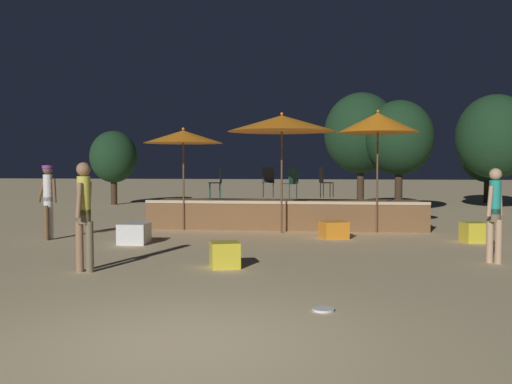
{
  "coord_description": "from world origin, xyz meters",
  "views": [
    {
      "loc": [
        1.35,
        -5.57,
        1.85
      ],
      "look_at": [
        0.0,
        7.14,
        1.2
      ],
      "focal_mm": 40.0,
      "sensor_mm": 36.0,
      "label": 1
    }
  ],
  "objects_px": {
    "person_2": "(84,211)",
    "bistro_chair_1": "(292,180)",
    "background_tree_0": "(488,152)",
    "background_tree_2": "(361,133)",
    "cube_seat_3": "(225,255)",
    "bistro_chair_2": "(268,179)",
    "bistro_chair_0": "(218,180)",
    "frisbee_disc": "(323,310)",
    "patio_umbrella_1": "(183,137)",
    "background_tree_3": "(114,157)",
    "cube_seat_0": "(134,234)",
    "person_1": "(495,211)",
    "background_tree_4": "(399,138)",
    "patio_umbrella_2": "(282,124)",
    "background_tree_1": "(495,137)",
    "person_0": "(48,197)",
    "bistro_chair_3": "(324,180)",
    "patio_umbrella_0": "(378,123)",
    "cube_seat_2": "(474,232)",
    "cube_seat_1": "(334,230)"
  },
  "relations": [
    {
      "from": "cube_seat_3",
      "to": "person_2",
      "type": "relative_size",
      "value": 0.33
    },
    {
      "from": "person_1",
      "to": "frisbee_disc",
      "type": "relative_size",
      "value": 6.35
    },
    {
      "from": "person_2",
      "to": "bistro_chair_0",
      "type": "distance_m",
      "value": 7.44
    },
    {
      "from": "cube_seat_3",
      "to": "background_tree_3",
      "type": "height_order",
      "value": "background_tree_3"
    },
    {
      "from": "bistro_chair_2",
      "to": "bistro_chair_0",
      "type": "bearing_deg",
      "value": -160.07
    },
    {
      "from": "background_tree_2",
      "to": "bistro_chair_2",
      "type": "bearing_deg",
      "value": -120.66
    },
    {
      "from": "patio_umbrella_0",
      "to": "person_1",
      "type": "bearing_deg",
      "value": -69.8
    },
    {
      "from": "person_1",
      "to": "background_tree_4",
      "type": "bearing_deg",
      "value": -42.22
    },
    {
      "from": "patio_umbrella_2",
      "to": "background_tree_0",
      "type": "relative_size",
      "value": 0.84
    },
    {
      "from": "cube_seat_1",
      "to": "patio_umbrella_2",
      "type": "bearing_deg",
      "value": 144.29
    },
    {
      "from": "patio_umbrella_0",
      "to": "background_tree_1",
      "type": "xyz_separation_m",
      "value": [
        5.37,
        7.97,
        -0.03
      ]
    },
    {
      "from": "frisbee_disc",
      "to": "background_tree_1",
      "type": "xyz_separation_m",
      "value": [
        6.88,
        16.26,
        2.87
      ]
    },
    {
      "from": "cube_seat_1",
      "to": "background_tree_2",
      "type": "relative_size",
      "value": 0.17
    },
    {
      "from": "cube_seat_3",
      "to": "background_tree_0",
      "type": "height_order",
      "value": "background_tree_0"
    },
    {
      "from": "bistro_chair_3",
      "to": "background_tree_4",
      "type": "bearing_deg",
      "value": -48.94
    },
    {
      "from": "bistro_chair_3",
      "to": "background_tree_1",
      "type": "distance_m",
      "value": 9.39
    },
    {
      "from": "cube_seat_0",
      "to": "person_1",
      "type": "relative_size",
      "value": 0.36
    },
    {
      "from": "patio_umbrella_1",
      "to": "background_tree_4",
      "type": "height_order",
      "value": "background_tree_4"
    },
    {
      "from": "background_tree_0",
      "to": "background_tree_4",
      "type": "bearing_deg",
      "value": -128.36
    },
    {
      "from": "patio_umbrella_0",
      "to": "background_tree_2",
      "type": "height_order",
      "value": "background_tree_2"
    },
    {
      "from": "frisbee_disc",
      "to": "background_tree_2",
      "type": "distance_m",
      "value": 15.85
    },
    {
      "from": "cube_seat_2",
      "to": "background_tree_2",
      "type": "relative_size",
      "value": 0.13
    },
    {
      "from": "background_tree_3",
      "to": "person_2",
      "type": "bearing_deg",
      "value": -71.65
    },
    {
      "from": "bistro_chair_1",
      "to": "frisbee_disc",
      "type": "bearing_deg",
      "value": 47.78
    },
    {
      "from": "patio_umbrella_2",
      "to": "frisbee_disc",
      "type": "height_order",
      "value": "patio_umbrella_2"
    },
    {
      "from": "patio_umbrella_0",
      "to": "patio_umbrella_2",
      "type": "xyz_separation_m",
      "value": [
        -2.52,
        -0.33,
        -0.02
      ]
    },
    {
      "from": "cube_seat_3",
      "to": "bistro_chair_1",
      "type": "height_order",
      "value": "bistro_chair_1"
    },
    {
      "from": "patio_umbrella_1",
      "to": "cube_seat_1",
      "type": "xyz_separation_m",
      "value": [
        4.08,
        -1.32,
        -2.36
      ]
    },
    {
      "from": "cube_seat_1",
      "to": "bistro_chair_2",
      "type": "height_order",
      "value": "bistro_chair_2"
    },
    {
      "from": "patio_umbrella_1",
      "to": "bistro_chair_1",
      "type": "bearing_deg",
      "value": 12.77
    },
    {
      "from": "patio_umbrella_1",
      "to": "background_tree_1",
      "type": "bearing_deg",
      "value": 36.79
    },
    {
      "from": "cube_seat_1",
      "to": "background_tree_1",
      "type": "distance_m",
      "value": 11.66
    },
    {
      "from": "person_1",
      "to": "bistro_chair_1",
      "type": "relative_size",
      "value": 1.95
    },
    {
      "from": "bistro_chair_2",
      "to": "background_tree_1",
      "type": "relative_size",
      "value": 0.2
    },
    {
      "from": "patio_umbrella_0",
      "to": "background_tree_2",
      "type": "bearing_deg",
      "value": 89.15
    },
    {
      "from": "cube_seat_2",
      "to": "bistro_chair_2",
      "type": "bearing_deg",
      "value": 145.85
    },
    {
      "from": "patio_umbrella_1",
      "to": "background_tree_3",
      "type": "height_order",
      "value": "background_tree_3"
    },
    {
      "from": "bistro_chair_3",
      "to": "bistro_chair_1",
      "type": "bearing_deg",
      "value": 119.42
    },
    {
      "from": "cube_seat_1",
      "to": "bistro_chair_2",
      "type": "bearing_deg",
      "value": 121.04
    },
    {
      "from": "background_tree_0",
      "to": "background_tree_2",
      "type": "distance_m",
      "value": 7.99
    },
    {
      "from": "person_0",
      "to": "background_tree_4",
      "type": "bearing_deg",
      "value": 139.86
    },
    {
      "from": "person_0",
      "to": "person_1",
      "type": "distance_m",
      "value": 9.94
    },
    {
      "from": "cube_seat_3",
      "to": "frisbee_disc",
      "type": "bearing_deg",
      "value": -58.82
    },
    {
      "from": "cube_seat_3",
      "to": "frisbee_disc",
      "type": "height_order",
      "value": "cube_seat_3"
    },
    {
      "from": "background_tree_1",
      "to": "person_0",
      "type": "bearing_deg",
      "value": -142.47
    },
    {
      "from": "background_tree_4",
      "to": "background_tree_0",
      "type": "bearing_deg",
      "value": 51.64
    },
    {
      "from": "person_2",
      "to": "bistro_chair_1",
      "type": "distance_m",
      "value": 7.56
    },
    {
      "from": "bistro_chair_0",
      "to": "bistro_chair_2",
      "type": "distance_m",
      "value": 1.57
    },
    {
      "from": "background_tree_3",
      "to": "patio_umbrella_2",
      "type": "bearing_deg",
      "value": -49.7
    },
    {
      "from": "patio_umbrella_2",
      "to": "bistro_chair_1",
      "type": "relative_size",
      "value": 3.54
    }
  ]
}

